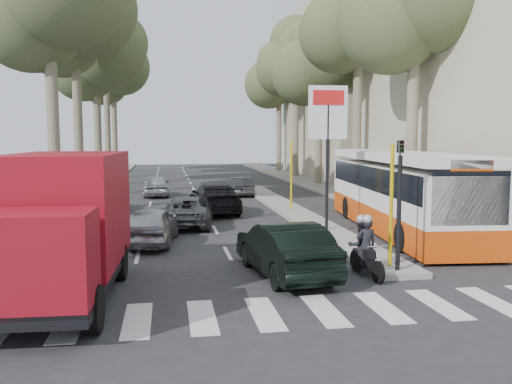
{
  "coord_description": "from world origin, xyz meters",
  "views": [
    {
      "loc": [
        -2.77,
        -14.81,
        3.67
      ],
      "look_at": [
        0.57,
        5.37,
        1.6
      ],
      "focal_mm": 38.0,
      "sensor_mm": 36.0,
      "label": 1
    }
  ],
  "objects_px": {
    "silver_hatchback": "(151,225)",
    "motorcycle": "(363,247)",
    "red_truck": "(62,224)",
    "city_bus": "(400,189)",
    "dark_hatchback": "(285,249)"
  },
  "relations": [
    {
      "from": "silver_hatchback",
      "to": "motorcycle",
      "type": "relative_size",
      "value": 1.98
    },
    {
      "from": "silver_hatchback",
      "to": "red_truck",
      "type": "xyz_separation_m",
      "value": [
        -1.79,
        -6.16,
        1.08
      ]
    },
    {
      "from": "city_bus",
      "to": "motorcycle",
      "type": "xyz_separation_m",
      "value": [
        -3.83,
        -6.27,
        -0.89
      ]
    },
    {
      "from": "silver_hatchback",
      "to": "dark_hatchback",
      "type": "xyz_separation_m",
      "value": [
        3.61,
        -4.86,
        0.06
      ]
    },
    {
      "from": "city_bus",
      "to": "motorcycle",
      "type": "distance_m",
      "value": 7.4
    },
    {
      "from": "silver_hatchback",
      "to": "dark_hatchback",
      "type": "distance_m",
      "value": 6.06
    },
    {
      "from": "dark_hatchback",
      "to": "red_truck",
      "type": "xyz_separation_m",
      "value": [
        -5.39,
        -1.29,
        1.02
      ]
    },
    {
      "from": "city_bus",
      "to": "red_truck",
      "type": "bearing_deg",
      "value": -141.92
    },
    {
      "from": "dark_hatchback",
      "to": "motorcycle",
      "type": "bearing_deg",
      "value": 164.4
    },
    {
      "from": "motorcycle",
      "to": "silver_hatchback",
      "type": "bearing_deg",
      "value": 133.49
    },
    {
      "from": "dark_hatchback",
      "to": "motorcycle",
      "type": "distance_m",
      "value": 2.1
    },
    {
      "from": "dark_hatchback",
      "to": "red_truck",
      "type": "height_order",
      "value": "red_truck"
    },
    {
      "from": "silver_hatchback",
      "to": "dark_hatchback",
      "type": "bearing_deg",
      "value": 133.69
    },
    {
      "from": "city_bus",
      "to": "silver_hatchback",
      "type": "bearing_deg",
      "value": -167.99
    },
    {
      "from": "silver_hatchback",
      "to": "motorcycle",
      "type": "height_order",
      "value": "motorcycle"
    }
  ]
}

